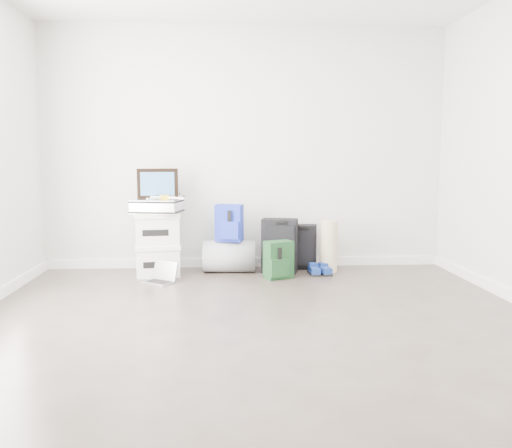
{
  "coord_description": "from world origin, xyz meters",
  "views": [
    {
      "loc": [
        -0.27,
        -3.63,
        1.26
      ],
      "look_at": [
        0.08,
        1.9,
        0.57
      ],
      "focal_mm": 38.0,
      "sensor_mm": 36.0,
      "label": 1
    }
  ],
  "objects": [
    {
      "name": "ground",
      "position": [
        0.0,
        0.0,
        0.0
      ],
      "size": [
        5.0,
        5.0,
        0.0
      ],
      "primitive_type": "plane",
      "color": "#362D27",
      "rests_on": "ground"
    },
    {
      "name": "duffel_bag",
      "position": [
        -0.19,
        2.21,
        0.17
      ],
      "size": [
        0.58,
        0.38,
        0.35
      ],
      "primitive_type": "cylinder",
      "rotation": [
        0.0,
        1.57,
        -0.07
      ],
      "color": "gray",
      "rests_on": "ground"
    },
    {
      "name": "carry_on",
      "position": [
        0.63,
        2.34,
        0.25
      ],
      "size": [
        0.35,
        0.26,
        0.5
      ],
      "rotation": [
        0.0,
        0.0,
        -0.21
      ],
      "color": "black",
      "rests_on": "ground"
    },
    {
      "name": "drone",
      "position": [
        -0.87,
        2.08,
        0.83
      ],
      "size": [
        0.46,
        0.46,
        0.05
      ],
      "rotation": [
        0.0,
        0.0,
        0.19
      ],
      "color": "yellow",
      "rests_on": "briefcase"
    },
    {
      "name": "room_envelope",
      "position": [
        0.0,
        0.02,
        1.72
      ],
      "size": [
        4.52,
        5.02,
        2.71
      ],
      "color": "silver",
      "rests_on": "ground"
    },
    {
      "name": "shoes",
      "position": [
        0.77,
        2.02,
        0.04
      ],
      "size": [
        0.24,
        0.26,
        0.08
      ],
      "rotation": [
        0.0,
        0.0,
        0.12
      ],
      "color": "black",
      "rests_on": "ground"
    },
    {
      "name": "laptop",
      "position": [
        -0.88,
        1.76,
        0.05
      ],
      "size": [
        0.36,
        0.34,
        0.21
      ],
      "rotation": [
        0.0,
        0.0,
        -0.61
      ],
      "color": "#BABABF",
      "rests_on": "ground"
    },
    {
      "name": "boxes_stack",
      "position": [
        -0.95,
        2.1,
        0.34
      ],
      "size": [
        0.51,
        0.43,
        0.67
      ],
      "rotation": [
        0.0,
        0.0,
        0.12
      ],
      "color": "silver",
      "rests_on": "ground"
    },
    {
      "name": "green_backpack",
      "position": [
        0.31,
        1.86,
        0.19
      ],
      "size": [
        0.32,
        0.29,
        0.39
      ],
      "rotation": [
        0.0,
        0.0,
        0.4
      ],
      "color": "black",
      "rests_on": "ground"
    },
    {
      "name": "large_suitcase",
      "position": [
        0.36,
        2.16,
        0.29
      ],
      "size": [
        0.42,
        0.32,
        0.59
      ],
      "rotation": [
        0.0,
        0.0,
        -0.23
      ],
      "color": "black",
      "rests_on": "ground"
    },
    {
      "name": "rolled_rug",
      "position": [
        0.9,
        2.16,
        0.28
      ],
      "size": [
        0.18,
        0.18,
        0.56
      ],
      "primitive_type": "cylinder",
      "color": "tan",
      "rests_on": "ground"
    },
    {
      "name": "blue_backpack",
      "position": [
        -0.19,
        2.18,
        0.54
      ],
      "size": [
        0.32,
        0.27,
        0.4
      ],
      "rotation": [
        0.0,
        0.0,
        -0.26
      ],
      "color": "#1A30AD",
      "rests_on": "duffel_bag"
    },
    {
      "name": "painting",
      "position": [
        -0.95,
        2.2,
        0.97
      ],
      "size": [
        0.43,
        0.09,
        0.32
      ],
      "rotation": [
        0.0,
        0.0,
        0.14
      ],
      "color": "black",
      "rests_on": "briefcase"
    },
    {
      "name": "briefcase",
      "position": [
        -0.95,
        2.1,
        0.74
      ],
      "size": [
        0.55,
        0.45,
        0.14
      ],
      "primitive_type": "cube",
      "rotation": [
        0.0,
        0.0,
        -0.21
      ],
      "color": "#B2B2B7",
      "rests_on": "boxes_stack"
    }
  ]
}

